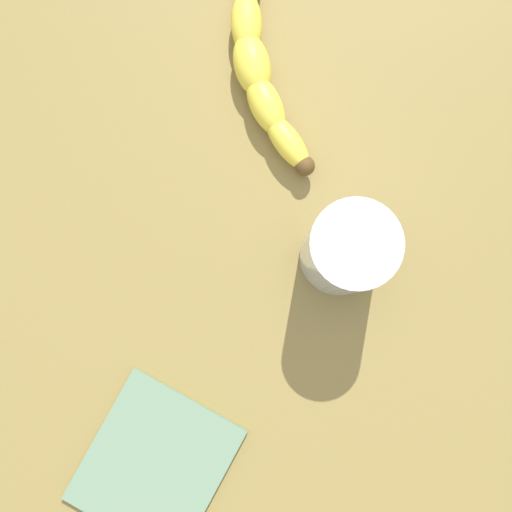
% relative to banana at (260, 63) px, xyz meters
% --- Properties ---
extents(wooden_tabletop, '(1.20, 1.20, 0.03)m').
position_rel_banana_xyz_m(wooden_tabletop, '(-0.02, -0.18, -0.03)').
color(wooden_tabletop, olive).
rests_on(wooden_tabletop, ground).
extents(banana, '(0.08, 0.23, 0.04)m').
position_rel_banana_xyz_m(banana, '(0.00, 0.00, 0.00)').
color(banana, yellow).
rests_on(banana, wooden_tabletop).
extents(smoothie_glass, '(0.07, 0.07, 0.11)m').
position_rel_banana_xyz_m(smoothie_glass, '(0.07, -0.19, 0.04)').
color(smoothie_glass, silver).
rests_on(smoothie_glass, wooden_tabletop).
extents(folded_napkin, '(0.17, 0.18, 0.01)m').
position_rel_banana_xyz_m(folded_napkin, '(-0.11, -0.37, -0.01)').
color(folded_napkin, slate).
rests_on(folded_napkin, wooden_tabletop).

